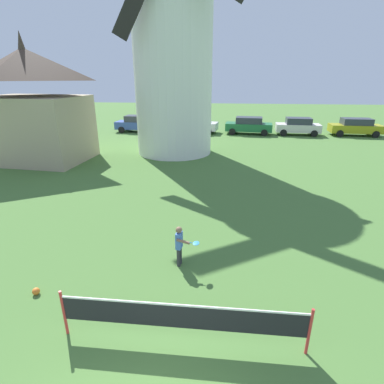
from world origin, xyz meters
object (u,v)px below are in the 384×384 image
(player_far, at_px, (180,244))
(parked_car_blue, at_px, (139,123))
(windmill, at_px, (172,29))
(parked_car_cream, at_px, (298,126))
(tennis_net, at_px, (182,317))
(stray_ball, at_px, (36,291))
(parked_car_mustard, at_px, (355,127))
(parked_car_silver, at_px, (197,124))
(chapel, at_px, (33,108))
(parked_car_green, at_px, (249,125))

(player_far, xyz_separation_m, parked_car_blue, (-7.08, 21.79, 0.11))
(windmill, bearing_deg, parked_car_cream, 37.58)
(tennis_net, distance_m, parked_car_cream, 25.57)
(parked_car_blue, bearing_deg, stray_ball, -81.16)
(parked_car_mustard, bearing_deg, parked_car_silver, 179.65)
(stray_ball, bearing_deg, parked_car_silver, 85.14)
(parked_car_cream, relative_size, chapel, 0.53)
(player_far, height_order, parked_car_green, parked_car_green)
(parked_car_blue, xyz_separation_m, parked_car_green, (10.59, -0.10, -0.00))
(parked_car_mustard, bearing_deg, player_far, -121.07)
(tennis_net, height_order, parked_car_blue, parked_car_blue)
(parked_car_green, bearing_deg, windmill, -126.15)
(stray_ball, height_order, parked_car_cream, parked_car_cream)
(windmill, bearing_deg, stray_ball, -94.22)
(chapel, bearing_deg, parked_car_cream, 30.37)
(stray_ball, relative_size, parked_car_silver, 0.04)
(windmill, xyz_separation_m, player_far, (2.30, -13.75, -7.18))
(stray_ball, height_order, parked_car_green, parked_car_green)
(tennis_net, xyz_separation_m, chapel, (-11.07, 13.50, 2.60))
(stray_ball, xyz_separation_m, chapel, (-7.21, 12.40, 3.19))
(tennis_net, xyz_separation_m, parked_car_cream, (7.58, 24.42, 0.12))
(parked_car_blue, height_order, chapel, chapel)
(parked_car_blue, height_order, parked_car_cream, same)
(parked_car_mustard, bearing_deg, chapel, -155.08)
(parked_car_green, relative_size, parked_car_mustard, 0.98)
(windmill, relative_size, parked_car_cream, 3.99)
(player_far, height_order, chapel, chapel)
(parked_car_blue, bearing_deg, parked_car_cream, -0.44)
(parked_car_blue, distance_m, parked_car_green, 10.59)
(parked_car_blue, bearing_deg, parked_car_green, -0.52)
(player_far, relative_size, parked_car_blue, 0.28)
(parked_car_green, bearing_deg, stray_ball, -106.56)
(windmill, height_order, player_far, windmill)
(stray_ball, distance_m, parked_car_silver, 23.64)
(stray_ball, bearing_deg, tennis_net, -15.90)
(stray_ball, relative_size, parked_car_green, 0.04)
(parked_car_silver, bearing_deg, parked_car_mustard, -0.35)
(parked_car_green, bearing_deg, parked_car_blue, 179.48)
(parked_car_silver, bearing_deg, windmill, -96.06)
(parked_car_cream, bearing_deg, windmill, -142.42)
(windmill, distance_m, parked_car_blue, 11.73)
(tennis_net, distance_m, player_far, 2.78)
(parked_car_cream, xyz_separation_m, chapel, (-18.65, -10.93, 2.47))
(tennis_net, relative_size, chapel, 0.66)
(parked_car_green, xyz_separation_m, parked_car_cream, (4.50, -0.02, -0.00))
(parked_car_cream, bearing_deg, parked_car_green, 179.74)
(parked_car_green, height_order, parked_car_cream, same)
(parked_car_green, bearing_deg, player_far, -99.17)
(stray_ball, xyz_separation_m, parked_car_green, (6.94, 23.34, 0.72))
(parked_car_silver, distance_m, parked_car_green, 4.94)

